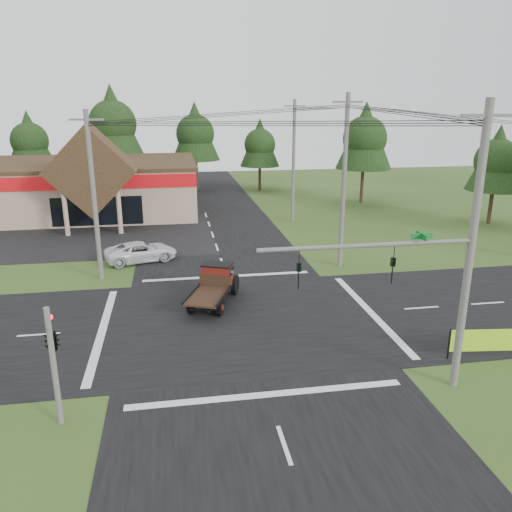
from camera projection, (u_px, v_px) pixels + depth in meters
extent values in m
plane|color=#314819|center=(242.00, 321.00, 25.86)|extent=(120.00, 120.00, 0.00)
cube|color=black|center=(242.00, 321.00, 25.86)|extent=(12.00, 120.00, 0.02)
cube|color=black|center=(242.00, 321.00, 25.86)|extent=(120.00, 12.00, 0.02)
cube|color=black|center=(44.00, 239.00, 41.54)|extent=(28.00, 14.00, 0.02)
cube|color=tan|center=(45.00, 189.00, 50.87)|extent=(30.00, 15.00, 5.00)
cube|color=#342015|center=(42.00, 163.00, 50.12)|extent=(30.40, 15.40, 0.30)
cube|color=#B00D11|center=(23.00, 184.00, 43.28)|extent=(30.00, 0.12, 1.20)
cube|color=#342015|center=(92.00, 170.00, 42.99)|extent=(7.78, 4.00, 7.78)
cylinder|color=tan|center=(66.00, 213.00, 42.00)|extent=(0.40, 0.40, 4.00)
cylinder|color=tan|center=(119.00, 211.00, 42.71)|extent=(0.40, 0.40, 4.00)
cube|color=black|center=(97.00, 211.00, 45.03)|extent=(8.00, 0.08, 2.60)
cylinder|color=#595651|center=(464.00, 304.00, 18.96)|extent=(0.24, 0.24, 7.00)
cylinder|color=#595651|center=(368.00, 245.00, 17.60)|extent=(8.00, 0.16, 0.16)
imported|color=black|center=(393.00, 271.00, 18.05)|extent=(0.16, 0.20, 1.00)
imported|color=black|center=(299.00, 276.00, 17.49)|extent=(0.16, 0.20, 1.00)
cube|color=#0C6626|center=(422.00, 236.00, 17.84)|extent=(0.80, 0.04, 0.22)
cylinder|color=#595651|center=(54.00, 367.00, 16.95)|extent=(0.20, 0.20, 4.40)
imported|color=black|center=(50.00, 325.00, 16.70)|extent=(0.53, 2.48, 1.00)
sphere|color=#FF0C0C|center=(50.00, 317.00, 16.79)|extent=(0.18, 0.18, 0.18)
cylinder|color=#595651|center=(470.00, 253.00, 18.38)|extent=(0.30, 0.30, 11.00)
cube|color=#595651|center=(488.00, 116.00, 16.95)|extent=(2.00, 0.12, 0.12)
cylinder|color=#595651|center=(94.00, 198.00, 30.60)|extent=(0.30, 0.30, 10.50)
cube|color=#595651|center=(86.00, 120.00, 29.24)|extent=(2.00, 0.12, 0.12)
cylinder|color=#595651|center=(344.00, 183.00, 33.00)|extent=(0.30, 0.30, 11.50)
cube|color=#595651|center=(348.00, 102.00, 31.50)|extent=(2.00, 0.12, 0.12)
cylinder|color=#595651|center=(294.00, 162.00, 46.25)|extent=(0.30, 0.30, 11.20)
cube|color=#595651|center=(295.00, 106.00, 44.79)|extent=(2.00, 0.12, 0.12)
cylinder|color=#332316|center=(35.00, 180.00, 61.77)|extent=(0.36, 0.36, 3.50)
cone|color=black|center=(29.00, 138.00, 60.29)|extent=(5.60, 5.60, 6.60)
sphere|color=black|center=(30.00, 141.00, 60.38)|extent=(4.40, 4.40, 4.40)
cylinder|color=#332316|center=(117.00, 175.00, 62.26)|extent=(0.36, 0.36, 4.55)
cone|color=black|center=(112.00, 121.00, 60.35)|extent=(7.28, 7.28, 8.58)
sphere|color=black|center=(112.00, 124.00, 60.46)|extent=(5.72, 5.72, 5.72)
cylinder|color=#332316|center=(197.00, 175.00, 64.90)|extent=(0.36, 0.36, 3.85)
cone|color=black|center=(195.00, 131.00, 63.28)|extent=(6.16, 6.16, 7.26)
sphere|color=black|center=(195.00, 134.00, 63.38)|extent=(4.84, 4.84, 4.84)
cylinder|color=#332316|center=(260.00, 178.00, 64.40)|extent=(0.36, 0.36, 3.15)
cone|color=black|center=(260.00, 142.00, 63.07)|extent=(5.04, 5.04, 5.94)
sphere|color=black|center=(260.00, 145.00, 63.15)|extent=(3.96, 3.96, 3.96)
cylinder|color=#332316|center=(362.00, 186.00, 56.46)|extent=(0.36, 0.36, 3.85)
cone|color=black|center=(365.00, 135.00, 54.84)|extent=(6.16, 6.16, 7.26)
sphere|color=black|center=(365.00, 138.00, 54.93)|extent=(4.84, 4.84, 4.84)
cylinder|color=#332316|center=(490.00, 207.00, 46.52)|extent=(0.36, 0.36, 3.15)
cone|color=black|center=(497.00, 158.00, 45.19)|extent=(5.04, 5.04, 5.94)
sphere|color=black|center=(497.00, 161.00, 45.27)|extent=(3.96, 3.96, 3.96)
imported|color=white|center=(141.00, 252.00, 35.53)|extent=(5.47, 3.62, 1.40)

